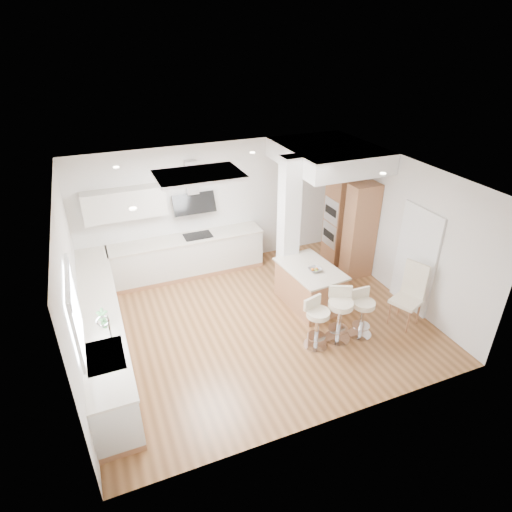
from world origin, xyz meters
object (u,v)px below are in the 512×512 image
bar_stool_a (317,321)px  bar_stool_c (362,311)px  dining_chair (410,292)px  bar_stool_b (340,312)px  peninsula (309,286)px

bar_stool_a → bar_stool_c: size_ratio=1.02×
bar_stool_c → dining_chair: (1.03, 0.01, 0.14)m
bar_stool_b → bar_stool_c: bearing=16.8°
bar_stool_c → dining_chair: 1.04m
peninsula → bar_stool_c: 1.27m
bar_stool_a → bar_stool_b: size_ratio=0.92×
dining_chair → bar_stool_c: bearing=158.1°
peninsula → dining_chair: size_ratio=1.19×
bar_stool_b → dining_chair: (1.46, -0.04, 0.08)m
bar_stool_b → bar_stool_c: size_ratio=1.11×
peninsula → dining_chair: dining_chair is taller
peninsula → bar_stool_a: bar_stool_a is taller
bar_stool_a → bar_stool_b: bar_stool_b is taller
bar_stool_b → bar_stool_c: bar_stool_b is taller
bar_stool_b → dining_chair: 1.46m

